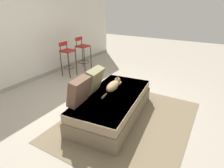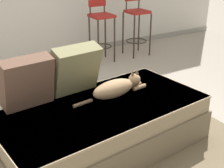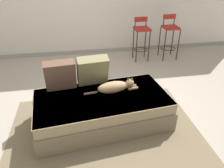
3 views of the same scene
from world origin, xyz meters
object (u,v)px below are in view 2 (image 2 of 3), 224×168
couch (103,127)px  bar_stool_near_window (101,25)px  throw_pillow_middle (75,69)px  throw_pillow_corner (27,82)px  cat (116,88)px  bar_stool_by_doorway (136,21)px

couch → bar_stool_near_window: 2.35m
throw_pillow_middle → bar_stool_near_window: (1.21, 1.70, -0.08)m
couch → throw_pillow_middle: (-0.08, 0.34, 0.43)m
throw_pillow_corner → cat: (0.71, -0.19, -0.14)m
throw_pillow_middle → cat: 0.39m
couch → cat: cat is taller
bar_stool_near_window → bar_stool_by_doorway: (0.64, -0.00, -0.01)m
throw_pillow_middle → bar_stool_near_window: 2.08m
throw_pillow_corner → bar_stool_near_window: bar_stool_near_window is taller
throw_pillow_middle → cat: bearing=-41.5°
throw_pillow_corner → bar_stool_by_doorway: (2.29, 1.74, -0.09)m
throw_pillow_corner → throw_pillow_middle: 0.44m
bar_stool_by_doorway → throw_pillow_corner: bearing=-142.7°
couch → throw_pillow_corner: (-0.52, 0.29, 0.42)m
throw_pillow_middle → bar_stool_by_doorway: (1.85, 1.69, -0.10)m
throw_pillow_middle → bar_stool_by_doorway: 2.51m
couch → bar_stool_near_window: bearing=61.0°
bar_stool_by_doorway → cat: bearing=-129.1°
couch → bar_stool_by_doorway: size_ratio=1.95×
couch → throw_pillow_middle: size_ratio=4.15×
throw_pillow_corner → cat: bearing=-15.3°
bar_stool_near_window → throw_pillow_middle: bearing=-125.5°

